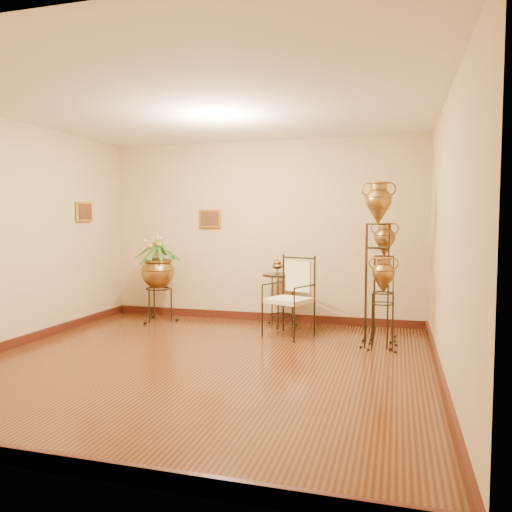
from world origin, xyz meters
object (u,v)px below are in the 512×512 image
(amphora_tall, at_px, (377,262))
(amphora_mid, at_px, (384,280))
(armchair, at_px, (288,297))
(side_table, at_px, (281,299))
(planter_urn, at_px, (158,268))

(amphora_tall, relative_size, amphora_mid, 1.32)
(amphora_tall, relative_size, armchair, 1.92)
(amphora_tall, height_order, armchair, amphora_tall)
(armchair, relative_size, side_table, 1.09)
(amphora_mid, distance_m, planter_urn, 3.43)
(amphora_tall, height_order, amphora_mid, amphora_tall)
(planter_urn, xyz_separation_m, side_table, (1.92, 0.18, -0.42))
(amphora_tall, height_order, planter_urn, amphora_tall)
(armchair, bearing_deg, side_table, 134.82)
(planter_urn, relative_size, side_table, 1.51)
(side_table, bearing_deg, armchair, -68.39)
(planter_urn, height_order, armchair, planter_urn)
(amphora_mid, distance_m, armchair, 1.28)
(planter_urn, bearing_deg, side_table, 5.28)
(amphora_mid, bearing_deg, armchair, -171.03)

